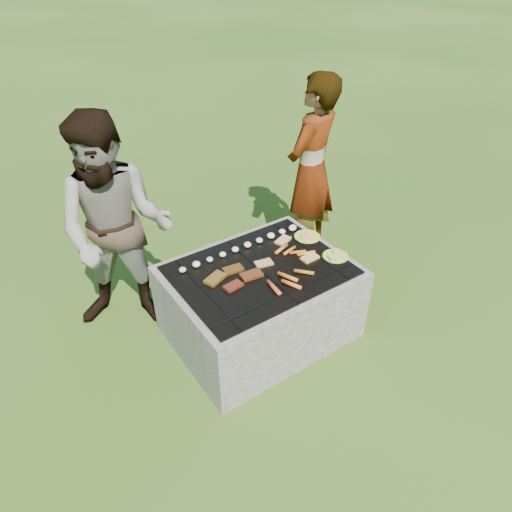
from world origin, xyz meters
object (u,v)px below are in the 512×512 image
Objects in this scene: fire_pit at (260,304)px; plate_near at (336,256)px; cook at (311,170)px; plate_far at (307,237)px; bystander at (117,230)px.

fire_pit is 0.68m from plate_near.
cook is at bearing 61.35° from plate_near.
fire_pit is 5.39× the size of plate_far.
plate_near is 0.13× the size of cook.
plate_far is at bearing 14.02° from fire_pit.
plate_near is at bearing -18.51° from fire_pit.
plate_far reaches higher than fire_pit.
plate_far is 1.45m from bystander.
plate_far is at bearing 89.90° from plate_near.
plate_near is 1.02m from cook.
plate_far is at bearing 11.02° from bystander.
fire_pit is at bearing -165.98° from plate_far.
plate_near is 1.61m from bystander.
cook is 1.79m from bystander.
bystander is (-1.32, 0.89, 0.24)m from plate_near.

